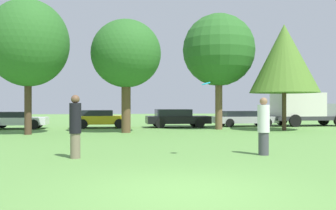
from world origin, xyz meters
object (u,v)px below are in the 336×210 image
at_px(frisbee, 206,83).
at_px(parked_car_yellow, 100,118).
at_px(person_catcher, 264,126).
at_px(tree_1, 28,43).
at_px(parked_car_white, 16,120).
at_px(delivery_truck_grey, 305,108).
at_px(tree_2, 126,54).
at_px(person_thrower, 75,126).
at_px(parked_car_black, 176,118).
at_px(parked_car_silver, 243,118).
at_px(tree_3, 219,50).
at_px(tree_4, 284,59).

xyz_separation_m(frisbee, parked_car_yellow, (-3.43, 15.49, -1.58)).
xyz_separation_m(person_catcher, parked_car_yellow, (-5.39, 15.18, -0.26)).
distance_m(person_catcher, tree_1, 13.97).
bearing_deg(parked_car_white, delivery_truck_grey, 0.54).
xyz_separation_m(tree_2, parked_car_white, (-7.04, 4.60, -3.88)).
bearing_deg(parked_car_white, person_thrower, -71.16).
distance_m(tree_2, parked_car_black, 7.04).
xyz_separation_m(person_catcher, parked_car_silver, (5.05, 15.47, -0.31)).
distance_m(frisbee, tree_3, 13.66).
relative_size(parked_car_white, parked_car_silver, 0.84).
bearing_deg(tree_4, person_catcher, -119.07).
relative_size(tree_4, parked_car_yellow, 1.71).
distance_m(frisbee, tree_2, 11.10).
xyz_separation_m(frisbee, tree_3, (4.21, 12.67, 2.91)).
xyz_separation_m(person_thrower, tree_2, (1.99, 10.18, 3.53)).
relative_size(person_catcher, parked_car_silver, 0.40).
relative_size(tree_3, tree_4, 1.13).
xyz_separation_m(frisbee, delivery_truck_grey, (11.79, 15.50, -0.90)).
distance_m(tree_2, parked_car_white, 9.26).
bearing_deg(parked_car_black, tree_4, -33.99).
bearing_deg(parked_car_yellow, tree_4, -20.87).
bearing_deg(tree_4, parked_car_yellow, 159.16).
height_order(tree_3, parked_car_black, tree_3).
bearing_deg(delivery_truck_grey, person_thrower, -136.29).
xyz_separation_m(person_thrower, tree_1, (-3.27, 9.63, 3.93)).
bearing_deg(frisbee, parked_car_yellow, 102.47).
relative_size(tree_2, tree_3, 0.86).
bearing_deg(frisbee, tree_2, 99.98).
bearing_deg(person_catcher, tree_1, -45.25).
relative_size(parked_car_yellow, delivery_truck_grey, 0.69).
bearing_deg(tree_1, parked_car_yellow, 55.29).
xyz_separation_m(parked_car_silver, delivery_truck_grey, (4.78, -0.29, 0.72)).
height_order(tree_1, tree_3, tree_3).
relative_size(person_catcher, parked_car_black, 0.41).
xyz_separation_m(parked_car_white, parked_car_yellow, (5.49, 0.20, 0.04)).
distance_m(tree_4, parked_car_yellow, 12.80).
bearing_deg(tree_3, tree_1, -167.43).
bearing_deg(parked_car_silver, tree_1, -158.27).
bearing_deg(tree_4, parked_car_white, 166.22).
distance_m(tree_2, tree_4, 9.87).
distance_m(person_thrower, parked_car_black, 15.83).
xyz_separation_m(tree_1, parked_car_white, (-1.78, 5.16, -4.28)).
bearing_deg(tree_3, parked_car_yellow, 159.69).
distance_m(parked_car_white, parked_car_black, 10.80).
height_order(tree_1, delivery_truck_grey, tree_1).
height_order(person_catcher, parked_car_yellow, person_catcher).
relative_size(person_thrower, tree_1, 0.26).
distance_m(person_catcher, tree_3, 13.25).
height_order(person_catcher, frisbee, frisbee).
xyz_separation_m(person_catcher, tree_3, (2.25, 12.35, 4.22)).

